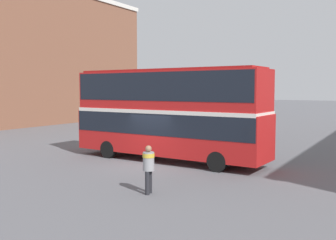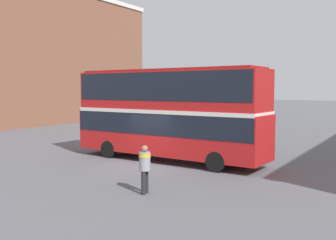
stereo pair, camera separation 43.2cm
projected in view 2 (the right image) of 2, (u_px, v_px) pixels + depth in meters
name	position (u px, v px, depth m)	size (l,w,h in m)	color
ground_plane	(143.00, 166.00, 19.60)	(240.00, 240.00, 0.00)	#5B5B60
building_row_left	(9.00, 54.00, 41.20)	(8.58, 36.76, 14.88)	brown
double_decker_bus	(168.00, 109.00, 20.77)	(10.92, 3.03, 4.86)	red
pedestrian_foreground	(145.00, 164.00, 14.30)	(0.52, 0.52, 1.79)	#232328
parked_car_kerb_near	(225.00, 127.00, 31.41)	(4.42, 2.06, 1.61)	black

